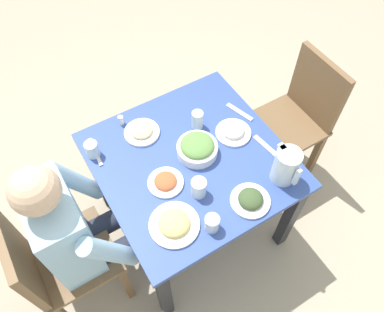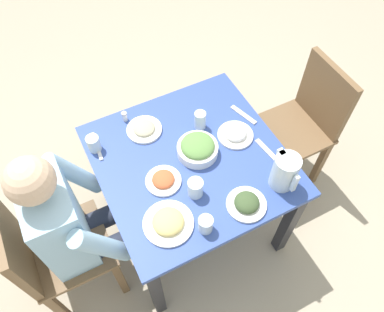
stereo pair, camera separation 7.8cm
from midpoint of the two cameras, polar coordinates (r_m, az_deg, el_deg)
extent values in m
plane|color=tan|center=(2.52, -1.01, -9.54)|extent=(8.00, 8.00, 0.00)
cube|color=#334C99|center=(1.91, -1.32, -0.71)|extent=(0.91, 0.91, 0.03)
cube|color=#232328|center=(2.36, -14.70, -2.74)|extent=(0.06, 0.06, 0.68)
cube|color=#232328|center=(2.01, -5.44, -19.75)|extent=(0.06, 0.06, 0.68)
cube|color=#232328|center=(2.53, 2.09, 5.26)|extent=(0.06, 0.06, 0.68)
cube|color=#232328|center=(2.21, 13.49, -8.76)|extent=(0.06, 0.06, 0.68)
cube|color=brown|center=(2.34, -22.32, -14.45)|extent=(0.04, 0.04, 0.45)
cube|color=brown|center=(2.31, -14.54, -10.94)|extent=(0.04, 0.04, 0.45)
cube|color=brown|center=(2.18, -10.95, -18.15)|extent=(0.04, 0.04, 0.45)
cube|color=brown|center=(2.03, -18.54, -14.15)|extent=(0.40, 0.40, 0.03)
cube|color=brown|center=(1.86, -25.56, -13.90)|extent=(0.38, 0.04, 0.42)
cube|color=brown|center=(2.62, 17.15, 0.10)|extent=(0.04, 0.04, 0.45)
cube|color=brown|center=(2.74, 12.59, 5.11)|extent=(0.04, 0.04, 0.45)
cube|color=brown|center=(2.45, 11.32, -3.29)|extent=(0.04, 0.04, 0.45)
cube|color=brown|center=(2.58, 6.77, 2.19)|extent=(0.04, 0.04, 0.45)
cube|color=brown|center=(2.41, 12.96, 4.43)|extent=(0.40, 0.40, 0.03)
cube|color=brown|center=(2.34, 17.41, 9.54)|extent=(0.38, 0.04, 0.42)
cube|color=#9EC6E0|center=(1.80, -19.89, -10.75)|extent=(0.32, 0.20, 0.50)
sphere|color=#DBB28E|center=(1.49, -23.91, -4.84)|extent=(0.19, 0.19, 0.19)
cylinder|color=#2D3342|center=(2.08, -13.64, -9.79)|extent=(0.11, 0.38, 0.11)
cylinder|color=#2D3342|center=(2.27, -8.22, -9.86)|extent=(0.10, 0.10, 0.47)
cylinder|color=#9EC6E0|center=(1.88, -18.21, -3.68)|extent=(0.08, 0.23, 0.37)
cylinder|color=#2D3342|center=(2.00, -11.69, -13.65)|extent=(0.11, 0.38, 0.11)
cylinder|color=#2D3342|center=(2.20, -6.21, -13.34)|extent=(0.10, 0.10, 0.47)
cylinder|color=#9EC6E0|center=(1.68, -13.40, -13.88)|extent=(0.08, 0.23, 0.37)
cylinder|color=silver|center=(1.80, 12.68, -1.51)|extent=(0.12, 0.12, 0.19)
cube|color=silver|center=(1.77, 14.22, -3.08)|extent=(0.02, 0.02, 0.11)
cube|color=silver|center=(1.76, 12.09, 1.22)|extent=(0.04, 0.03, 0.02)
cylinder|color=white|center=(1.90, -0.39, 0.97)|extent=(0.21, 0.21, 0.05)
ellipsoid|color=#608E47|center=(1.87, -0.40, 1.61)|extent=(0.17, 0.17, 0.06)
cylinder|color=white|center=(1.82, -5.20, -4.03)|extent=(0.17, 0.17, 0.01)
ellipsoid|color=#CC5B33|center=(1.81, -5.24, -3.78)|extent=(0.11, 0.11, 0.04)
cylinder|color=white|center=(1.99, 5.08, 3.46)|extent=(0.19, 0.19, 0.01)
ellipsoid|color=white|center=(1.98, 5.12, 3.80)|extent=(0.12, 0.12, 0.05)
cylinder|color=white|center=(2.01, -8.63, 3.48)|extent=(0.19, 0.19, 0.01)
ellipsoid|color=#B7AD89|center=(2.00, -8.68, 3.73)|extent=(0.12, 0.12, 0.03)
cylinder|color=white|center=(1.78, 7.46, -6.72)|extent=(0.19, 0.19, 0.01)
ellipsoid|color=#3D512D|center=(1.77, 7.53, -6.42)|extent=(0.12, 0.12, 0.06)
cylinder|color=white|center=(1.72, -3.99, -10.28)|extent=(0.23, 0.23, 0.01)
ellipsoid|color=#E0C670|center=(1.70, -4.03, -10.01)|extent=(0.14, 0.14, 0.05)
cylinder|color=silver|center=(1.68, 1.66, -10.08)|extent=(0.07, 0.07, 0.09)
cylinder|color=silver|center=(1.75, -0.27, -4.81)|extent=(0.07, 0.07, 0.10)
cylinder|color=silver|center=(1.98, -0.32, 5.43)|extent=(0.06, 0.06, 0.10)
cylinder|color=silver|center=(1.95, -15.86, 0.93)|extent=(0.07, 0.07, 0.09)
cylinder|color=white|center=(2.06, -11.66, 5.16)|extent=(0.03, 0.03, 0.04)
cylinder|color=#B2B2B7|center=(2.04, -11.79, 5.65)|extent=(0.03, 0.03, 0.01)
cube|color=silver|center=(2.09, 6.07, 6.54)|extent=(0.17, 0.08, 0.01)
cube|color=silver|center=(1.99, -15.39, 0.57)|extent=(0.19, 0.03, 0.01)
cube|color=silver|center=(1.97, 9.96, 1.38)|extent=(0.17, 0.05, 0.01)
camera|label=1|loc=(0.04, -91.18, -1.71)|focal=35.58mm
camera|label=2|loc=(0.04, 88.82, 1.71)|focal=35.58mm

